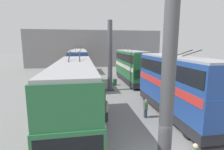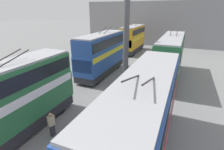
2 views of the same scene
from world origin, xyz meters
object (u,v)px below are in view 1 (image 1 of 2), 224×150
at_px(oil_drum, 115,82).
at_px(person_by_right_row, 106,110).
at_px(bus_right_mid, 79,66).
at_px(bus_right_far, 80,59).
at_px(bus_left_far, 131,64).
at_px(bus_left_near, 175,82).
at_px(bus_right_near, 75,95).
at_px(person_by_left_row, 146,108).

bearing_deg(oil_drum, person_by_right_row, 166.27).
distance_m(bus_right_mid, bus_right_far, 13.68).
distance_m(bus_left_far, oil_drum, 4.16).
distance_m(bus_left_near, bus_right_far, 26.61).
distance_m(bus_left_far, bus_right_near, 17.60).
distance_m(bus_left_near, person_by_right_row, 6.19).
xyz_separation_m(bus_left_far, person_by_right_row, (-13.89, 5.87, -1.93)).
distance_m(bus_left_near, bus_right_near, 8.38).
bearing_deg(bus_right_far, person_by_left_row, -167.74).
height_order(bus_right_near, bus_right_mid, bus_right_mid).
relative_size(bus_right_mid, oil_drum, 10.01).
relative_size(bus_left_near, oil_drum, 11.30).
distance_m(person_by_right_row, oil_drum, 12.47).
bearing_deg(oil_drum, bus_right_far, 20.91).
relative_size(bus_left_near, person_by_left_row, 6.83).
relative_size(bus_right_far, oil_drum, 9.68).
bearing_deg(bus_right_near, bus_right_far, 0.00).
xyz_separation_m(bus_left_near, bus_right_far, (25.35, 8.12, 0.01)).
distance_m(bus_right_mid, person_by_right_row, 12.41).
xyz_separation_m(bus_left_far, oil_drum, (-1.78, 2.91, -2.38)).
relative_size(bus_left_near, person_by_right_row, 6.07).
xyz_separation_m(bus_right_near, person_by_right_row, (1.72, -2.25, -1.87)).
bearing_deg(person_by_right_row, bus_right_far, -59.33).
xyz_separation_m(bus_right_near, bus_right_mid, (13.77, -0.00, 0.14)).
bearing_deg(bus_right_near, oil_drum, -20.62).
height_order(bus_right_far, person_by_left_row, bus_right_far).
relative_size(person_by_right_row, oil_drum, 1.86).
xyz_separation_m(person_by_right_row, person_by_left_row, (0.22, -3.29, -0.12)).
bearing_deg(bus_left_far, bus_right_mid, 102.82).
bearing_deg(bus_right_far, person_by_right_row, -175.01).
xyz_separation_m(bus_left_far, bus_right_far, (11.83, 8.12, 0.01)).
bearing_deg(person_by_right_row, person_by_left_row, -150.43).
bearing_deg(bus_right_near, person_by_right_row, -52.49).
bearing_deg(person_by_right_row, bus_left_far, -87.23).
bearing_deg(bus_right_far, oil_drum, -159.09).
xyz_separation_m(bus_left_near, bus_right_mid, (11.67, 8.12, 0.08)).
bearing_deg(bus_left_near, bus_right_near, 104.50).
relative_size(bus_left_near, bus_left_far, 0.93).
bearing_deg(bus_right_far, bus_left_near, -162.25).
bearing_deg(bus_left_far, person_by_left_row, 169.32).
xyz_separation_m(bus_right_mid, bus_right_far, (13.68, 0.00, -0.07)).
xyz_separation_m(bus_left_far, person_by_left_row, (-13.66, 2.58, -2.04)).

